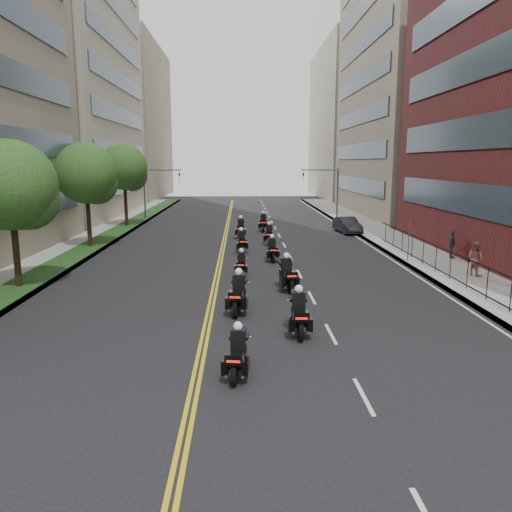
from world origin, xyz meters
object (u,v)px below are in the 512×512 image
at_px(motorcycle_0, 238,355).
at_px(motorcycle_8, 241,229).
at_px(motorcycle_1, 299,315).
at_px(motorcycle_3, 287,275).
at_px(motorcycle_5, 272,250).
at_px(parked_sedan, 347,225).
at_px(motorcycle_2, 238,295).
at_px(motorcycle_6, 241,242).
at_px(motorcycle_7, 269,235).
at_px(motorcycle_4, 241,265).
at_px(pedestrian_c, 452,244).
at_px(motorcycle_9, 263,223).
at_px(pedestrian_b, 476,259).

bearing_deg(motorcycle_0, motorcycle_8, 96.99).
bearing_deg(motorcycle_1, motorcycle_8, 96.46).
xyz_separation_m(motorcycle_3, motorcycle_5, (-0.27, 7.40, -0.06)).
relative_size(motorcycle_1, parked_sedan, 0.58).
relative_size(motorcycle_5, motorcycle_8, 0.91).
distance_m(motorcycle_2, motorcycle_6, 14.46).
height_order(motorcycle_3, motorcycle_7, motorcycle_3).
bearing_deg(motorcycle_1, motorcycle_4, 103.56).
distance_m(motorcycle_4, pedestrian_c, 14.18).
relative_size(motorcycle_9, pedestrian_b, 1.36).
relative_size(motorcycle_0, pedestrian_c, 1.24).
height_order(motorcycle_0, pedestrian_b, pedestrian_b).
height_order(motorcycle_9, pedestrian_b, pedestrian_b).
distance_m(motorcycle_2, motorcycle_5, 11.29).
xyz_separation_m(motorcycle_1, motorcycle_5, (-0.12, 13.84, -0.05)).
xyz_separation_m(motorcycle_4, motorcycle_7, (2.18, 10.82, 0.08)).
distance_m(pedestrian_b, pedestrian_c, 5.12).
bearing_deg(parked_sedan, motorcycle_1, -112.83).
relative_size(motorcycle_7, motorcycle_9, 0.93).
height_order(motorcycle_4, motorcycle_8, motorcycle_8).
relative_size(motorcycle_5, motorcycle_6, 0.99).
distance_m(motorcycle_6, pedestrian_c, 14.02).
bearing_deg(motorcycle_1, motorcycle_3, 89.93).
distance_m(motorcycle_1, parked_sedan, 27.35).
distance_m(motorcycle_1, motorcycle_7, 20.54).
bearing_deg(motorcycle_2, motorcycle_3, 64.40).
relative_size(motorcycle_7, parked_sedan, 0.55).
relative_size(motorcycle_2, motorcycle_8, 1.00).
height_order(motorcycle_2, motorcycle_6, motorcycle_2).
relative_size(motorcycle_4, motorcycle_5, 0.90).
distance_m(motorcycle_0, motorcycle_7, 24.26).
bearing_deg(motorcycle_7, motorcycle_1, -85.24).
relative_size(motorcycle_6, parked_sedan, 0.55).
bearing_deg(motorcycle_7, motorcycle_5, -86.68).
distance_m(motorcycle_5, motorcycle_8, 10.00).
bearing_deg(motorcycle_0, motorcycle_5, 90.29).
xyz_separation_m(motorcycle_2, motorcycle_4, (0.14, 6.96, -0.14)).
height_order(parked_sedan, pedestrian_c, pedestrian_c).
relative_size(motorcycle_1, motorcycle_5, 1.07).
bearing_deg(motorcycle_8, motorcycle_9, 64.53).
distance_m(motorcycle_3, motorcycle_4, 3.98).
bearing_deg(parked_sedan, motorcycle_4, -126.90).
bearing_deg(motorcycle_3, motorcycle_6, 93.82).
bearing_deg(motorcycle_6, parked_sedan, 39.21).
distance_m(motorcycle_1, motorcycle_2, 3.55).
height_order(motorcycle_7, parked_sedan, motorcycle_7).
xyz_separation_m(motorcycle_0, motorcycle_8, (0.12, 27.26, 0.10)).
distance_m(motorcycle_4, motorcycle_7, 11.04).
xyz_separation_m(motorcycle_1, motorcycle_3, (0.16, 6.44, 0.01)).
relative_size(motorcycle_7, pedestrian_b, 1.26).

